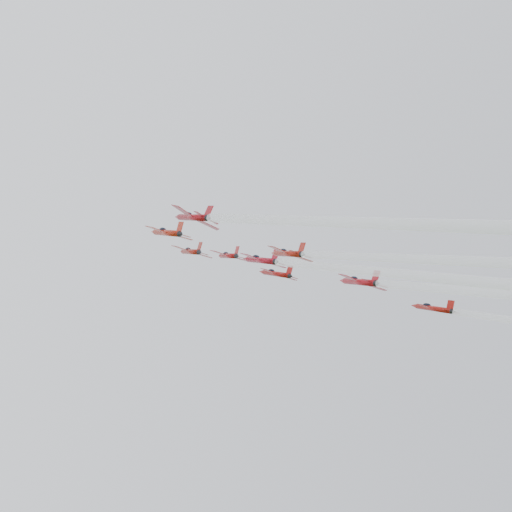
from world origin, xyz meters
TOP-DOWN VIEW (x-y plane):
  - jet_lead at (-1.63, 27.43)m, footprint 10.38×13.20m
  - jet_row2_left at (-15.94, 10.40)m, footprint 10.53×13.40m
  - jet_row2_center at (-0.86, 11.46)m, footprint 8.99×11.44m
  - jet_row2_right at (12.40, 12.78)m, footprint 9.56×12.17m
  - jet_center at (0.55, -41.20)m, footprint 10.28×95.86m
  - jet_rear_farleft at (-24.34, -53.16)m, footprint 8.80×82.04m
  - jet_rear_left at (-6.14, -52.25)m, footprint 8.59×80.13m

SIDE VIEW (x-z plane):
  - jet_rear_farleft at x=-24.34m, z-range 103.16..154.04m
  - jet_rear_left at x=-6.14m, z-range 104.31..154.00m
  - jet_center at x=0.55m, z-range 106.20..165.65m
  - jet_row2_left at x=-15.94m, z-range 163.23..172.02m
  - jet_row2_center at x=-0.86m, z-range 164.51..172.02m
  - jet_row2_right at x=12.40m, z-range 165.08..173.07m
  - jet_lead at x=-1.63m, z-range 173.72..182.39m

